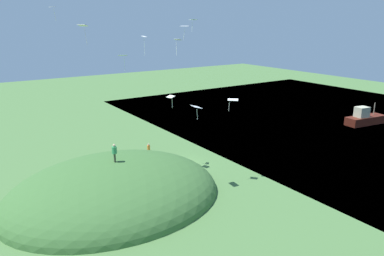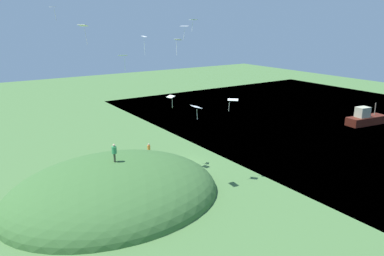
{
  "view_description": "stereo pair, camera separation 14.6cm",
  "coord_description": "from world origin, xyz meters",
  "px_view_note": "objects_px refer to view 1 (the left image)",
  "views": [
    {
      "loc": [
        21.76,
        34.71,
        16.23
      ],
      "look_at": [
        0.74,
        3.35,
        5.45
      ],
      "focal_mm": 34.85,
      "sensor_mm": 36.0,
      "label": 1
    },
    {
      "loc": [
        21.64,
        34.79,
        16.23
      ],
      "look_at": [
        0.74,
        3.35,
        5.45
      ],
      "focal_mm": 34.85,
      "sensor_mm": 36.0,
      "label": 2
    }
  ],
  "objects_px": {
    "kite_2": "(178,41)",
    "kite_7": "(123,56)",
    "kite_4": "(53,8)",
    "boat_on_lake": "(365,118)",
    "person_with_child": "(114,151)",
    "person_watching_kites": "(149,148)",
    "kite_9": "(233,100)",
    "kite_8": "(193,20)",
    "kite_0": "(144,39)",
    "kite_6": "(171,97)",
    "kite_5": "(185,27)",
    "kite_3": "(196,107)",
    "kite_1": "(83,26)"
  },
  "relations": [
    {
      "from": "kite_2",
      "to": "kite_7",
      "type": "xyz_separation_m",
      "value": [
        5.15,
        -3.42,
        -1.69
      ]
    },
    {
      "from": "kite_4",
      "to": "kite_7",
      "type": "bearing_deg",
      "value": 151.35
    },
    {
      "from": "boat_on_lake",
      "to": "person_with_child",
      "type": "relative_size",
      "value": 4.27
    },
    {
      "from": "person_watching_kites",
      "to": "kite_9",
      "type": "xyz_separation_m",
      "value": [
        -4.13,
        11.0,
        7.54
      ]
    },
    {
      "from": "boat_on_lake",
      "to": "kite_8",
      "type": "height_order",
      "value": "kite_8"
    },
    {
      "from": "boat_on_lake",
      "to": "kite_0",
      "type": "relative_size",
      "value": 3.62
    },
    {
      "from": "kite_6",
      "to": "kite_8",
      "type": "height_order",
      "value": "kite_8"
    },
    {
      "from": "kite_2",
      "to": "kite_5",
      "type": "xyz_separation_m",
      "value": [
        3.03,
        6.22,
        1.58
      ]
    },
    {
      "from": "kite_2",
      "to": "kite_8",
      "type": "bearing_deg",
      "value": 143.97
    },
    {
      "from": "kite_4",
      "to": "kite_6",
      "type": "relative_size",
      "value": 1.06
    },
    {
      "from": "boat_on_lake",
      "to": "kite_5",
      "type": "relative_size",
      "value": 5.73
    },
    {
      "from": "kite_9",
      "to": "kite_7",
      "type": "bearing_deg",
      "value": -58.3
    },
    {
      "from": "person_watching_kites",
      "to": "kite_6",
      "type": "height_order",
      "value": "kite_6"
    },
    {
      "from": "kite_2",
      "to": "kite_3",
      "type": "height_order",
      "value": "kite_2"
    },
    {
      "from": "kite_7",
      "to": "kite_8",
      "type": "relative_size",
      "value": 1.44
    },
    {
      "from": "kite_7",
      "to": "kite_0",
      "type": "bearing_deg",
      "value": 106.03
    },
    {
      "from": "boat_on_lake",
      "to": "kite_0",
      "type": "height_order",
      "value": "kite_0"
    },
    {
      "from": "kite_3",
      "to": "kite_7",
      "type": "height_order",
      "value": "kite_7"
    },
    {
      "from": "kite_2",
      "to": "kite_4",
      "type": "relative_size",
      "value": 1.23
    },
    {
      "from": "kite_3",
      "to": "kite_7",
      "type": "distance_m",
      "value": 12.01
    },
    {
      "from": "kite_2",
      "to": "kite_7",
      "type": "relative_size",
      "value": 0.95
    },
    {
      "from": "kite_1",
      "to": "kite_8",
      "type": "bearing_deg",
      "value": 156.05
    },
    {
      "from": "kite_0",
      "to": "kite_2",
      "type": "bearing_deg",
      "value": -179.19
    },
    {
      "from": "boat_on_lake",
      "to": "kite_2",
      "type": "distance_m",
      "value": 36.73
    },
    {
      "from": "person_with_child",
      "to": "boat_on_lake",
      "type": "bearing_deg",
      "value": 100.24
    },
    {
      "from": "person_with_child",
      "to": "kite_4",
      "type": "xyz_separation_m",
      "value": [
        1.18,
        -12.23,
        12.86
      ]
    },
    {
      "from": "kite_2",
      "to": "kite_5",
      "type": "relative_size",
      "value": 1.39
    },
    {
      "from": "kite_8",
      "to": "kite_9",
      "type": "bearing_deg",
      "value": 92.63
    },
    {
      "from": "kite_5",
      "to": "kite_6",
      "type": "height_order",
      "value": "kite_5"
    },
    {
      "from": "person_watching_kites",
      "to": "kite_5",
      "type": "height_order",
      "value": "kite_5"
    },
    {
      "from": "boat_on_lake",
      "to": "person_watching_kites",
      "type": "bearing_deg",
      "value": -1.96
    },
    {
      "from": "kite_4",
      "to": "kite_8",
      "type": "bearing_deg",
      "value": 148.48
    },
    {
      "from": "kite_4",
      "to": "kite_9",
      "type": "xyz_separation_m",
      "value": [
        -13.19,
        14.59,
        -9.06
      ]
    },
    {
      "from": "person_with_child",
      "to": "kite_6",
      "type": "distance_m",
      "value": 9.49
    },
    {
      "from": "boat_on_lake",
      "to": "kite_4",
      "type": "xyz_separation_m",
      "value": [
        45.59,
        -9.74,
        16.69
      ]
    },
    {
      "from": "kite_5",
      "to": "kite_7",
      "type": "xyz_separation_m",
      "value": [
        2.12,
        -9.64,
        -3.26
      ]
    },
    {
      "from": "kite_0",
      "to": "kite_9",
      "type": "height_order",
      "value": "kite_0"
    },
    {
      "from": "kite_7",
      "to": "kite_9",
      "type": "bearing_deg",
      "value": 121.7
    },
    {
      "from": "person_watching_kites",
      "to": "kite_4",
      "type": "xyz_separation_m",
      "value": [
        9.06,
        -3.6,
        16.6
      ]
    },
    {
      "from": "kite_7",
      "to": "kite_8",
      "type": "distance_m",
      "value": 8.85
    },
    {
      "from": "kite_5",
      "to": "kite_8",
      "type": "distance_m",
      "value": 6.86
    },
    {
      "from": "boat_on_lake",
      "to": "kite_5",
      "type": "height_order",
      "value": "kite_5"
    },
    {
      "from": "boat_on_lake",
      "to": "kite_9",
      "type": "bearing_deg",
      "value": 16.1
    },
    {
      "from": "kite_1",
      "to": "kite_9",
      "type": "relative_size",
      "value": 1.63
    },
    {
      "from": "kite_1",
      "to": "kite_8",
      "type": "distance_m",
      "value": 11.78
    },
    {
      "from": "person_with_child",
      "to": "kite_5",
      "type": "relative_size",
      "value": 1.34
    },
    {
      "from": "boat_on_lake",
      "to": "kite_6",
      "type": "bearing_deg",
      "value": 6.15
    },
    {
      "from": "kite_0",
      "to": "kite_3",
      "type": "distance_m",
      "value": 9.83
    },
    {
      "from": "person_with_child",
      "to": "person_watching_kites",
      "type": "distance_m",
      "value": 12.27
    },
    {
      "from": "person_watching_kites",
      "to": "kite_6",
      "type": "distance_m",
      "value": 9.0
    }
  ]
}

